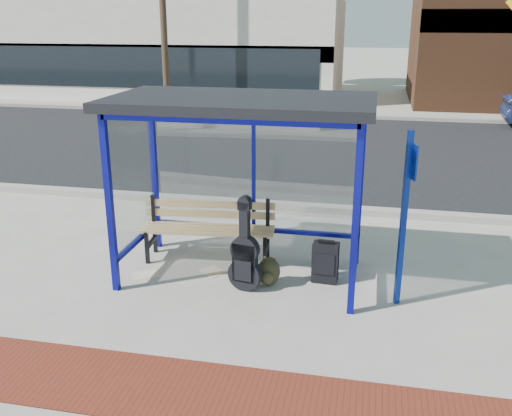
% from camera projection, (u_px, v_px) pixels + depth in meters
% --- Properties ---
extents(ground, '(120.00, 120.00, 0.00)m').
position_uv_depth(ground, '(242.00, 275.00, 7.80)').
color(ground, '#B2ADA0').
rests_on(ground, ground).
extents(brick_paver_strip, '(60.00, 1.00, 0.01)m').
position_uv_depth(brick_paver_strip, '(180.00, 391.00, 5.39)').
color(brick_paver_strip, maroon).
rests_on(brick_paver_strip, ground).
extents(curb_near, '(60.00, 0.25, 0.12)m').
position_uv_depth(curb_near, '(278.00, 206.00, 10.47)').
color(curb_near, gray).
rests_on(curb_near, ground).
extents(street_asphalt, '(60.00, 10.00, 0.00)m').
position_uv_depth(street_asphalt, '(310.00, 149.00, 15.22)').
color(street_asphalt, black).
rests_on(street_asphalt, ground).
extents(curb_far, '(60.00, 0.25, 0.12)m').
position_uv_depth(curb_far, '(327.00, 116.00, 19.93)').
color(curb_far, gray).
rests_on(curb_far, ground).
extents(far_sidewalk, '(60.00, 4.00, 0.01)m').
position_uv_depth(far_sidewalk, '(332.00, 109.00, 21.71)').
color(far_sidewalk, '#B2ADA0').
rests_on(far_sidewalk, ground).
extents(bus_shelter, '(3.30, 1.80, 2.42)m').
position_uv_depth(bus_shelter, '(242.00, 124.00, 7.21)').
color(bus_shelter, '#0C0E85').
rests_on(bus_shelter, ground).
extents(storefront_white, '(18.00, 6.04, 4.00)m').
position_uv_depth(storefront_white, '(138.00, 48.00, 25.59)').
color(storefront_white, silver).
rests_on(storefront_white, ground).
extents(bench, '(1.93, 0.64, 0.90)m').
position_uv_depth(bench, '(208.00, 226.00, 8.19)').
color(bench, black).
rests_on(bench, ground).
extents(guitar_bag, '(0.45, 0.20, 1.20)m').
position_uv_depth(guitar_bag, '(245.00, 258.00, 7.26)').
color(guitar_bag, black).
rests_on(guitar_bag, ground).
extents(suitcase, '(0.35, 0.24, 0.59)m').
position_uv_depth(suitcase, '(325.00, 262.00, 7.54)').
color(suitcase, black).
rests_on(suitcase, ground).
extents(backpack, '(0.32, 0.30, 0.36)m').
position_uv_depth(backpack, '(269.00, 272.00, 7.49)').
color(backpack, '#2E2C1A').
rests_on(backpack, ground).
extents(sign_post, '(0.13, 0.26, 2.16)m').
position_uv_depth(sign_post, '(405.00, 210.00, 6.67)').
color(sign_post, navy).
rests_on(sign_post, ground).
extents(newspaper_a, '(0.43, 0.41, 0.01)m').
position_uv_depth(newspaper_a, '(146.00, 275.00, 7.81)').
color(newspaper_a, white).
rests_on(newspaper_a, ground).
extents(newspaper_b, '(0.43, 0.42, 0.01)m').
position_uv_depth(newspaper_b, '(213.00, 271.00, 7.91)').
color(newspaper_b, white).
rests_on(newspaper_b, ground).
extents(newspaper_c, '(0.42, 0.38, 0.01)m').
position_uv_depth(newspaper_c, '(258.00, 273.00, 7.85)').
color(newspaper_c, white).
rests_on(newspaper_c, ground).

